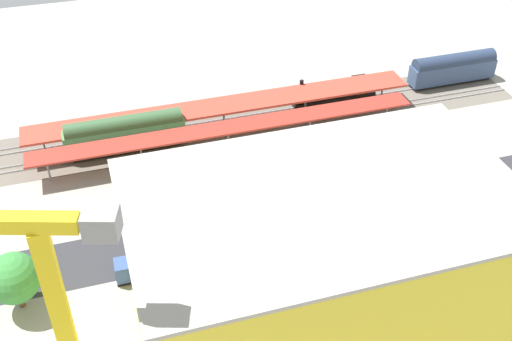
{
  "coord_description": "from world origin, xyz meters",
  "views": [
    {
      "loc": [
        19.63,
        66.32,
        58.13
      ],
      "look_at": [
        0.28,
        0.55,
        6.72
      ],
      "focal_mm": 44.36,
      "sensor_mm": 36.0,
      "label": 1
    }
  ],
  "objects_px": {
    "parked_car_3": "(207,214)",
    "street_tree_3": "(170,236)",
    "parked_car_2": "(260,207)",
    "construction_building": "(319,281)",
    "parked_car_0": "(345,189)",
    "traffic_light": "(256,230)",
    "locomotive": "(334,92)",
    "street_tree_1": "(344,212)",
    "platform_canopy_far": "(223,106)",
    "passenger_coach": "(453,68)",
    "parked_car_1": "(300,197)",
    "tower_crane": "(31,330)",
    "parked_car_4": "(152,224)",
    "box_truck_2": "(348,229)",
    "street_tree_2": "(14,278)",
    "box_truck_1": "(321,233)",
    "freight_coach_far": "(125,133)",
    "street_tree_0": "(221,232)",
    "platform_canopy_near": "(228,128)",
    "box_truck_0": "(158,263)"
  },
  "relations": [
    {
      "from": "box_truck_1",
      "to": "passenger_coach",
      "type": "bearing_deg",
      "value": -139.09
    },
    {
      "from": "locomotive",
      "to": "platform_canopy_far",
      "type": "bearing_deg",
      "value": 7.98
    },
    {
      "from": "locomotive",
      "to": "street_tree_2",
      "type": "height_order",
      "value": "street_tree_2"
    },
    {
      "from": "construction_building",
      "to": "parked_car_2",
      "type": "bearing_deg",
      "value": -92.97
    },
    {
      "from": "parked_car_2",
      "to": "construction_building",
      "type": "xyz_separation_m",
      "value": [
        1.05,
        24.15,
        9.99
      ]
    },
    {
      "from": "box_truck_1",
      "to": "box_truck_2",
      "type": "relative_size",
      "value": 1.16
    },
    {
      "from": "parked_car_3",
      "to": "street_tree_3",
      "type": "xyz_separation_m",
      "value": [
        6.32,
        8.03,
        4.55
      ]
    },
    {
      "from": "construction_building",
      "to": "street_tree_0",
      "type": "distance_m",
      "value": 18.31
    },
    {
      "from": "locomotive",
      "to": "passenger_coach",
      "type": "height_order",
      "value": "passenger_coach"
    },
    {
      "from": "parked_car_2",
      "to": "parked_car_1",
      "type": "bearing_deg",
      "value": -175.84
    },
    {
      "from": "street_tree_2",
      "to": "locomotive",
      "type": "bearing_deg",
      "value": -147.43
    },
    {
      "from": "box_truck_0",
      "to": "freight_coach_far",
      "type": "bearing_deg",
      "value": -89.13
    },
    {
      "from": "freight_coach_far",
      "to": "box_truck_0",
      "type": "bearing_deg",
      "value": 90.87
    },
    {
      "from": "parked_car_4",
      "to": "parked_car_3",
      "type": "bearing_deg",
      "value": 179.63
    },
    {
      "from": "tower_crane",
      "to": "street_tree_0",
      "type": "distance_m",
      "value": 32.48
    },
    {
      "from": "tower_crane",
      "to": "traffic_light",
      "type": "distance_m",
      "value": 35.82
    },
    {
      "from": "tower_crane",
      "to": "passenger_coach",
      "type": "bearing_deg",
      "value": -142.84
    },
    {
      "from": "platform_canopy_near",
      "to": "box_truck_0",
      "type": "distance_m",
      "value": 28.26
    },
    {
      "from": "parked_car_0",
      "to": "street_tree_3",
      "type": "distance_m",
      "value": 28.44
    },
    {
      "from": "traffic_light",
      "to": "locomotive",
      "type": "bearing_deg",
      "value": -126.2
    },
    {
      "from": "street_tree_1",
      "to": "parked_car_3",
      "type": "bearing_deg",
      "value": -31.4
    },
    {
      "from": "parked_car_1",
      "to": "box_truck_2",
      "type": "xyz_separation_m",
      "value": [
        -3.47,
        9.21,
        0.87
      ]
    },
    {
      "from": "parked_car_0",
      "to": "street_tree_0",
      "type": "relative_size",
      "value": 0.6
    },
    {
      "from": "locomotive",
      "to": "street_tree_1",
      "type": "relative_size",
      "value": 2.07
    },
    {
      "from": "parked_car_0",
      "to": "traffic_light",
      "type": "height_order",
      "value": "traffic_light"
    },
    {
      "from": "locomotive",
      "to": "parked_car_4",
      "type": "xyz_separation_m",
      "value": [
        36.68,
        24.84,
        -1.08
      ]
    },
    {
      "from": "box_truck_2",
      "to": "street_tree_0",
      "type": "relative_size",
      "value": 1.24
    },
    {
      "from": "tower_crane",
      "to": "box_truck_1",
      "type": "distance_m",
      "value": 43.15
    },
    {
      "from": "box_truck_2",
      "to": "street_tree_2",
      "type": "distance_m",
      "value": 41.8
    },
    {
      "from": "platform_canopy_far",
      "to": "passenger_coach",
      "type": "xyz_separation_m",
      "value": [
        -44.61,
        -2.96,
        -1.08
      ]
    },
    {
      "from": "platform_canopy_far",
      "to": "passenger_coach",
      "type": "height_order",
      "value": "passenger_coach"
    },
    {
      "from": "platform_canopy_near",
      "to": "passenger_coach",
      "type": "distance_m",
      "value": 46.62
    },
    {
      "from": "street_tree_0",
      "to": "parked_car_0",
      "type": "bearing_deg",
      "value": -157.7
    },
    {
      "from": "parked_car_1",
      "to": "box_truck_0",
      "type": "xyz_separation_m",
      "value": [
        21.76,
        8.34,
        0.97
      ]
    },
    {
      "from": "parked_car_1",
      "to": "tower_crane",
      "type": "bearing_deg",
      "value": 41.7
    },
    {
      "from": "freight_coach_far",
      "to": "street_tree_1",
      "type": "relative_size",
      "value": 2.53
    },
    {
      "from": "passenger_coach",
      "to": "parked_car_4",
      "type": "bearing_deg",
      "value": 22.42
    },
    {
      "from": "box_truck_1",
      "to": "construction_building",
      "type": "bearing_deg",
      "value": 66.06
    },
    {
      "from": "box_truck_0",
      "to": "street_tree_2",
      "type": "bearing_deg",
      "value": 3.01
    },
    {
      "from": "parked_car_2",
      "to": "parked_car_4",
      "type": "xyz_separation_m",
      "value": [
        15.13,
        -0.68,
        -0.03
      ]
    },
    {
      "from": "box_truck_2",
      "to": "traffic_light",
      "type": "xyz_separation_m",
      "value": [
        12.52,
        -0.79,
        2.38
      ]
    },
    {
      "from": "box_truck_2",
      "to": "parked_car_1",
      "type": "bearing_deg",
      "value": -69.36
    },
    {
      "from": "platform_canopy_far",
      "to": "street_tree_3",
      "type": "bearing_deg",
      "value": 64.58
    },
    {
      "from": "freight_coach_far",
      "to": "passenger_coach",
      "type": "bearing_deg",
      "value": -175.19
    },
    {
      "from": "locomotive",
      "to": "parked_car_0",
      "type": "bearing_deg",
      "value": 71.56
    },
    {
      "from": "parked_car_2",
      "to": "street_tree_0",
      "type": "bearing_deg",
      "value": 47.15
    },
    {
      "from": "parked_car_1",
      "to": "box_truck_1",
      "type": "relative_size",
      "value": 0.42
    },
    {
      "from": "parked_car_1",
      "to": "tower_crane",
      "type": "distance_m",
      "value": 48.47
    },
    {
      "from": "construction_building",
      "to": "street_tree_1",
      "type": "bearing_deg",
      "value": -122.81
    },
    {
      "from": "parked_car_0",
      "to": "box_truck_0",
      "type": "height_order",
      "value": "box_truck_0"
    }
  ]
}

